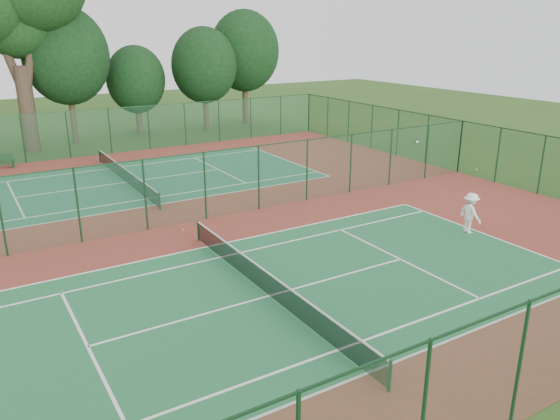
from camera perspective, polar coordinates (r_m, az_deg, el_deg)
name	(u,v)px	position (r m, az deg, el deg)	size (l,w,h in m)	color
ground	(178,224)	(27.57, -10.61, -1.47)	(120.00, 120.00, 0.00)	#294D18
red_pad	(178,224)	(27.57, -10.61, -1.46)	(40.00, 36.00, 0.01)	maroon
court_near	(269,296)	(20.04, -1.18, -8.98)	(23.77, 10.97, 0.01)	#21683A
court_far	(126,182)	(35.78, -15.82, 2.79)	(23.77, 10.97, 0.01)	#216946
fence_north	(89,133)	(43.97, -19.30, 7.63)	(40.00, 0.09, 3.50)	#1B5230
fence_south	(474,388)	(13.26, 19.64, -17.13)	(40.00, 0.09, 3.50)	#174625
fence_east	(460,146)	(38.54, 18.30, 6.33)	(0.09, 36.00, 3.50)	#1A4E2C
fence_divider	(176,190)	(27.03, -10.82, 2.05)	(40.00, 0.09, 3.50)	#184A27
tennis_net_near	(269,283)	(19.80, -1.19, -7.62)	(0.10, 12.90, 0.97)	#153A21
tennis_net_far	(125,174)	(35.65, -15.89, 3.61)	(0.10, 12.90, 0.97)	#12331E
player_near	(470,213)	(27.17, 19.27, -0.30)	(1.26, 0.72, 1.95)	white
bench	(1,161)	(42.53, -27.14, 4.62)	(1.77, 1.01, 1.05)	#13361A
stray_ball_a	(236,216)	(28.21, -4.57, -0.64)	(0.07, 0.07, 0.07)	#BFCD2F
stray_ball_b	(322,203)	(30.40, 4.39, 0.78)	(0.07, 0.07, 0.07)	yellow
stray_ball_c	(183,230)	(26.67, -10.12, -2.02)	(0.07, 0.07, 0.07)	#C8E936
evergreen_row	(81,141)	(50.41, -20.12, 6.76)	(39.00, 5.00, 12.00)	black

